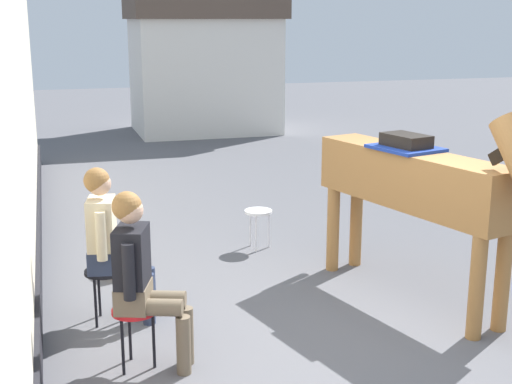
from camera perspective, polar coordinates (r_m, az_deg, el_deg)
ground_plane at (r=8.53m, az=-0.89°, el=-3.89°), size 40.00×40.00×0.00m
pub_facade_wall at (r=6.41m, az=-19.57°, el=3.52°), size 0.34×14.00×3.40m
distant_cottage at (r=16.70m, az=-4.27°, el=11.07°), size 3.40×2.60×3.50m
seated_visitor_near at (r=5.31m, az=-9.31°, el=-6.42°), size 0.61×0.49×1.39m
seated_visitor_far at (r=6.17m, az=-11.78°, el=-3.62°), size 0.61×0.48×1.39m
saddled_horse_center at (r=6.57m, az=13.31°, el=0.81°), size 1.04×2.93×2.06m
spare_stool_white at (r=8.10m, az=0.19°, el=-1.89°), size 0.32×0.32×0.46m
satchel_bag at (r=7.45m, az=-11.46°, el=-6.03°), size 0.21×0.30×0.20m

